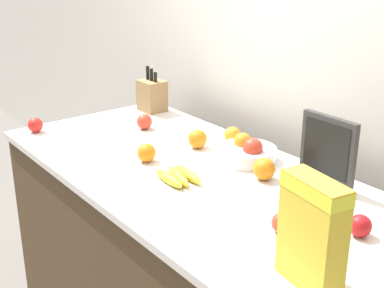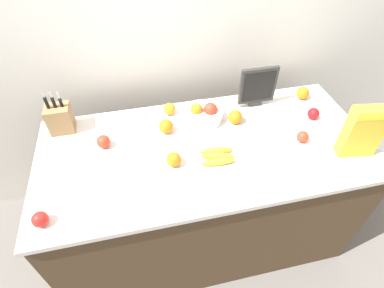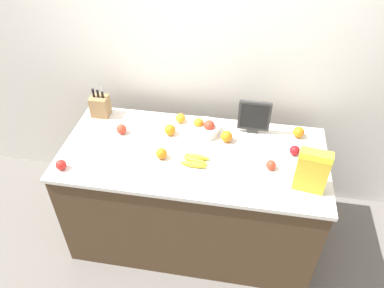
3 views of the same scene
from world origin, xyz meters
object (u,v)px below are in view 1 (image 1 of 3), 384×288
(orange_mid_right, at_px, (198,139))
(orange_mid_left, at_px, (146,153))
(fruit_bowl, at_px, (247,152))
(apple_leftmost, at_px, (360,226))
(apple_middle, at_px, (35,125))
(small_monitor, at_px, (328,150))
(orange_by_cereal, at_px, (232,135))
(orange_front_right, at_px, (264,169))
(cereal_box, at_px, (312,229))
(apple_by_knife_block, at_px, (144,122))
(apple_near_bananas, at_px, (282,223))
(knife_block, at_px, (152,95))
(banana_bunch, at_px, (178,176))

(orange_mid_right, xyz_separation_m, orange_mid_left, (-0.00, -0.26, -0.00))
(fruit_bowl, height_order, apple_leftmost, fruit_bowl)
(fruit_bowl, bearing_deg, apple_middle, -147.70)
(small_monitor, relative_size, orange_mid_right, 3.22)
(apple_middle, relative_size, orange_by_cereal, 0.94)
(fruit_bowl, bearing_deg, orange_mid_right, -163.39)
(apple_middle, relative_size, orange_front_right, 0.84)
(cereal_box, distance_m, fruit_bowl, 0.87)
(fruit_bowl, height_order, orange_mid_left, fruit_bowl)
(cereal_box, distance_m, orange_by_cereal, 1.08)
(apple_leftmost, height_order, orange_by_cereal, orange_by_cereal)
(apple_by_knife_block, height_order, apple_leftmost, apple_by_knife_block)
(fruit_bowl, xyz_separation_m, apple_near_bananas, (0.50, -0.32, -0.00))
(cereal_box, relative_size, apple_by_knife_block, 4.04)
(small_monitor, distance_m, orange_mid_right, 0.62)
(apple_near_bananas, height_order, orange_mid_left, orange_mid_left)
(small_monitor, relative_size, fruit_bowl, 1.12)
(knife_block, relative_size, banana_bunch, 1.36)
(orange_by_cereal, bearing_deg, knife_block, -179.18)
(apple_by_knife_block, bearing_deg, orange_by_cereal, 27.28)
(knife_block, xyz_separation_m, banana_bunch, (0.82, -0.43, -0.07))
(knife_block, height_order, banana_bunch, knife_block)
(cereal_box, xyz_separation_m, apple_by_knife_block, (-1.32, 0.34, -0.13))
(apple_middle, xyz_separation_m, orange_mid_left, (0.63, 0.22, 0.00))
(banana_bunch, xyz_separation_m, orange_mid_left, (-0.23, 0.01, 0.02))
(cereal_box, distance_m, apple_near_bananas, 0.30)
(apple_leftmost, bearing_deg, orange_mid_left, -168.05)
(apple_near_bananas, bearing_deg, apple_middle, -170.28)
(knife_block, bearing_deg, orange_by_cereal, 0.82)
(orange_front_right, bearing_deg, orange_mid_left, -148.62)
(orange_front_right, bearing_deg, orange_mid_right, 179.08)
(fruit_bowl, bearing_deg, orange_front_right, -23.96)
(knife_block, bearing_deg, apple_by_knife_block, -40.61)
(orange_by_cereal, bearing_deg, apple_middle, -136.56)
(fruit_bowl, relative_size, apple_leftmost, 3.41)
(apple_by_knife_block, height_order, orange_by_cereal, same)
(orange_mid_right, distance_m, orange_front_right, 0.42)
(cereal_box, xyz_separation_m, orange_by_cereal, (-0.92, 0.55, -0.13))
(fruit_bowl, xyz_separation_m, orange_front_right, (0.18, -0.08, 0.00))
(apple_by_knife_block, bearing_deg, banana_bunch, -21.16)
(orange_mid_right, bearing_deg, orange_by_cereal, 74.18)
(small_monitor, xyz_separation_m, apple_by_knife_block, (-0.96, -0.17, -0.11))
(apple_near_bananas, height_order, orange_by_cereal, orange_by_cereal)
(orange_mid_right, bearing_deg, apple_middle, -142.79)
(banana_bunch, distance_m, apple_by_knife_block, 0.63)
(small_monitor, relative_size, orange_by_cereal, 3.58)
(cereal_box, bearing_deg, fruit_bowl, 156.84)
(orange_by_cereal, bearing_deg, orange_mid_right, -105.82)
(knife_block, bearing_deg, apple_middle, -94.00)
(knife_block, bearing_deg, cereal_box, -19.24)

